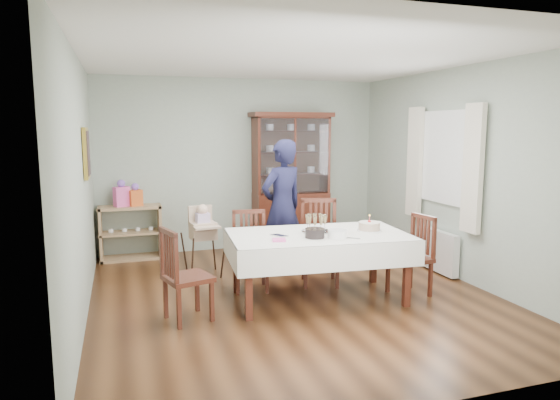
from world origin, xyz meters
name	(u,v)px	position (x,y,z in m)	size (l,w,h in m)	color
floor	(293,295)	(0.00, 0.00, 0.00)	(5.00, 5.00, 0.00)	#593319
room_shell	(279,147)	(0.00, 0.53, 1.70)	(5.00, 5.00, 5.00)	#9EAA99
dining_table	(318,266)	(0.22, -0.20, 0.38)	(2.09, 1.31, 0.76)	#4D1D13
china_cabinet	(291,179)	(0.75, 2.26, 1.12)	(1.30, 0.48, 2.18)	#4D1D13
sideboard	(131,233)	(-1.75, 2.28, 0.40)	(0.90, 0.38, 0.80)	tan
picture_frame	(86,153)	(-2.22, 0.80, 1.65)	(0.04, 0.48, 0.58)	gold
window	(445,157)	(2.22, 0.30, 1.55)	(0.04, 1.02, 1.22)	white
curtain_left	(473,169)	(2.16, -0.32, 1.45)	(0.07, 0.30, 1.55)	silver
curtain_right	(415,162)	(2.16, 0.92, 1.45)	(0.07, 0.30, 1.55)	silver
radiator	(437,250)	(2.16, 0.30, 0.30)	(0.10, 0.80, 0.55)	white
chair_far_left	(251,266)	(-0.42, 0.37, 0.28)	(0.48, 0.48, 0.94)	#4D1D13
chair_far_right	(320,259)	(0.47, 0.34, 0.31)	(0.58, 0.58, 1.05)	#4D1D13
chair_end_left	(186,293)	(-1.28, -0.38, 0.28)	(0.53, 0.53, 0.95)	#4D1D13
chair_end_right	(410,271)	(1.32, -0.38, 0.28)	(0.47, 0.47, 0.93)	#4D1D13
woman	(282,207)	(0.16, 0.92, 0.89)	(0.65, 0.43, 1.79)	black
high_chair	(203,248)	(-0.87, 1.08, 0.37)	(0.47, 0.47, 0.96)	black
champagne_tray	(316,227)	(0.22, -0.14, 0.83)	(0.33, 0.33, 0.20)	silver
birthday_cake	(369,227)	(0.83, -0.25, 0.81)	(0.28, 0.28, 0.19)	white
plate_stack_dark	(315,233)	(0.11, -0.38, 0.81)	(0.21, 0.21, 0.10)	black
plate_stack_white	(337,234)	(0.34, -0.47, 0.80)	(0.21, 0.21, 0.09)	white
napkin_stack	(279,240)	(-0.30, -0.41, 0.77)	(0.14, 0.14, 0.02)	#F058A8
cutlery	(276,235)	(-0.27, -0.17, 0.77)	(0.12, 0.17, 0.01)	silver
cake_knife	(349,238)	(0.45, -0.52, 0.77)	(0.25, 0.02, 0.01)	silver
gift_bag_pink	(122,195)	(-1.86, 2.26, 0.97)	(0.25, 0.21, 0.39)	#F058A8
gift_bag_orange	(135,196)	(-1.66, 2.26, 0.95)	(0.22, 0.19, 0.34)	#DB5C22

